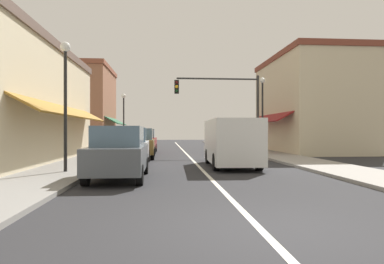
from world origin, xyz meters
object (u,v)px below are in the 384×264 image
traffic_signal_mast_arm (228,100)px  street_lamp_left_far (124,112)px  parked_car_nearest_left (119,153)px  parked_car_far_left (144,141)px  street_lamp_left_near (65,85)px  parked_car_third_left (140,143)px  van_in_lane (231,141)px  parked_car_second_left (130,146)px  street_lamp_right_mid (262,104)px

traffic_signal_mast_arm → street_lamp_left_far: size_ratio=1.22×
parked_car_nearest_left → parked_car_far_left: bearing=90.2°
parked_car_nearest_left → traffic_signal_mast_arm: (5.80, 11.16, 2.87)m
traffic_signal_mast_arm → street_lamp_left_far: (-7.69, 6.15, -0.54)m
traffic_signal_mast_arm → street_lamp_left_near: (-7.92, -9.81, -0.46)m
parked_car_third_left → street_lamp_left_far: bearing=102.1°
street_lamp_left_near → traffic_signal_mast_arm: bearing=51.1°
van_in_lane → parked_car_second_left: bearing=166.8°
parked_car_nearest_left → traffic_signal_mast_arm: bearing=62.8°
street_lamp_left_near → street_lamp_left_far: 15.96m
parked_car_second_left → parked_car_third_left: 4.04m
parked_car_second_left → street_lamp_left_far: bearing=96.9°
parked_car_third_left → street_lamp_right_mid: (7.84, 1.21, 2.52)m
traffic_signal_mast_arm → street_lamp_left_near: 12.61m
parked_car_nearest_left → street_lamp_right_mid: size_ratio=0.81×
parked_car_second_left → van_in_lane: (4.64, -1.23, 0.27)m
parked_car_far_left → street_lamp_left_near: bearing=-99.0°
parked_car_second_left → traffic_signal_mast_arm: bearing=45.5°
traffic_signal_mast_arm → street_lamp_left_near: bearing=-128.9°
parked_car_far_left → street_lamp_left_near: 12.91m
van_in_lane → street_lamp_right_mid: size_ratio=1.03×
parked_car_far_left → street_lamp_left_near: size_ratio=0.84×
van_in_lane → traffic_signal_mast_arm: bearing=81.9°
parked_car_nearest_left → parked_car_far_left: size_ratio=1.00×
parked_car_third_left → van_in_lane: van_in_lane is taller
van_in_lane → street_lamp_left_far: bearing=116.7°
parked_car_third_left → van_in_lane: size_ratio=0.79×
parked_car_nearest_left → parked_car_second_left: size_ratio=0.99×
street_lamp_right_mid → traffic_signal_mast_arm: bearing=153.6°
van_in_lane → street_lamp_left_near: street_lamp_left_near is taller
traffic_signal_mast_arm → parked_car_second_left: bearing=-133.3°
parked_car_third_left → van_in_lane: bearing=-50.4°
street_lamp_left_near → street_lamp_right_mid: bearing=41.2°
traffic_signal_mast_arm → street_lamp_left_near: size_ratio=1.18×
street_lamp_right_mid → street_lamp_left_far: street_lamp_right_mid is taller
parked_car_second_left → traffic_signal_mast_arm: traffic_signal_mast_arm is taller
street_lamp_right_mid → street_lamp_left_far: (-9.77, 7.18, -0.20)m
parked_car_second_left → street_lamp_right_mid: street_lamp_right_mid is taller
parked_car_nearest_left → street_lamp_left_far: bearing=96.5°
van_in_lane → traffic_signal_mast_arm: 8.05m
traffic_signal_mast_arm → street_lamp_left_near: traffic_signal_mast_arm is taller
street_lamp_right_mid → van_in_lane: bearing=-117.5°
parked_car_far_left → street_lamp_left_near: (-2.14, -12.50, 2.41)m
parked_car_second_left → van_in_lane: 4.81m
parked_car_second_left → street_lamp_left_near: (-2.00, -3.53, 2.41)m
van_in_lane → street_lamp_right_mid: (3.36, 6.47, 2.26)m
parked_car_far_left → traffic_signal_mast_arm: traffic_signal_mast_arm is taller
van_in_lane → street_lamp_right_mid: bearing=64.1°
parked_car_second_left → street_lamp_left_near: street_lamp_left_near is taller
traffic_signal_mast_arm → street_lamp_left_far: 9.86m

